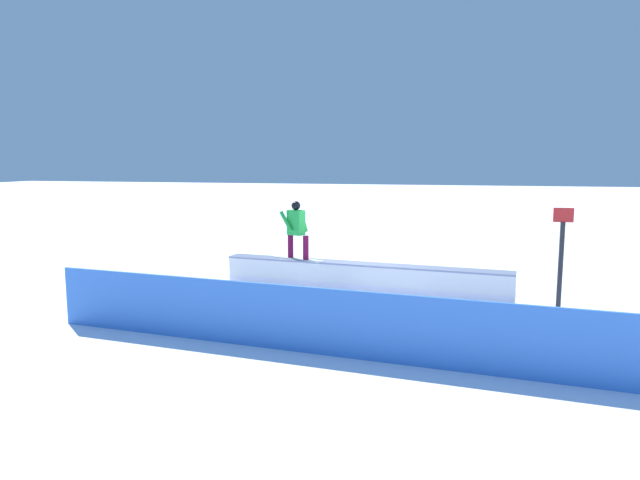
# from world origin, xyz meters

# --- Properties ---
(ground_plane) EXTENTS (120.00, 120.00, 0.00)m
(ground_plane) POSITION_xyz_m (0.00, 0.00, 0.00)
(ground_plane) COLOR white
(grind_box) EXTENTS (6.94, 1.28, 0.75)m
(grind_box) POSITION_xyz_m (0.00, 0.00, 0.34)
(grind_box) COLOR white
(grind_box) RESTS_ON ground_plane
(snowboarder) EXTENTS (1.42, 0.80, 1.43)m
(snowboarder) POSITION_xyz_m (1.69, -0.21, 1.52)
(snowboarder) COLOR silver
(snowboarder) RESTS_ON grind_box
(safety_fence) EXTENTS (10.40, 1.26, 1.12)m
(safety_fence) POSITION_xyz_m (0.00, 4.40, 0.56)
(safety_fence) COLOR #3C78DC
(safety_fence) RESTS_ON ground_plane
(trail_marker) EXTENTS (0.40, 0.10, 2.20)m
(trail_marker) POSITION_xyz_m (-4.30, 0.54, 1.17)
(trail_marker) COLOR #262628
(trail_marker) RESTS_ON ground_plane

